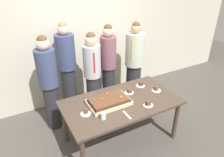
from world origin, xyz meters
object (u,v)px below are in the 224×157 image
drink_cup_nearest (103,116)px  plated_slice_near_right (156,90)px  plated_slice_far_left (129,92)px  person_striped_tie_right (108,64)px  person_left_edge_reaching (49,83)px  person_green_shirt_behind (67,68)px  plated_slice_far_right (86,113)px  person_far_right_suit (93,74)px  cake_server_utensil (127,115)px  plated_slice_near_left (148,104)px  party_table (121,106)px  plated_slice_center_front (141,85)px  person_serving_front (134,63)px  sheet_cake (109,101)px

drink_cup_nearest → plated_slice_near_right: bearing=12.2°
plated_slice_far_left → person_striped_tie_right: person_striped_tie_right is taller
plated_slice_near_right → person_left_edge_reaching: person_left_edge_reaching is taller
plated_slice_far_left → person_green_shirt_behind: bearing=122.4°
person_left_edge_reaching → person_green_shirt_behind: bearing=90.7°
plated_slice_far_right → drink_cup_nearest: 0.27m
person_far_right_suit → cake_server_utensil: bearing=6.8°
plated_slice_far_left → drink_cup_nearest: bearing=-149.5°
plated_slice_near_left → person_striped_tie_right: bearing=87.9°
plated_slice_near_right → plated_slice_far_left: same height
party_table → plated_slice_far_left: 0.30m
cake_server_utensil → person_left_edge_reaching: person_left_edge_reaching is taller
plated_slice_near_left → person_green_shirt_behind: bearing=116.2°
plated_slice_near_right → drink_cup_nearest: drink_cup_nearest is taller
plated_slice_center_front → cake_server_utensil: (-0.63, -0.57, -0.02)m
plated_slice_far_right → cake_server_utensil: size_ratio=0.75×
plated_slice_near_left → person_serving_front: person_serving_front is taller
plated_slice_near_left → person_striped_tie_right: (0.05, 1.38, 0.09)m
party_table → person_far_right_suit: bearing=96.4°
person_green_shirt_behind → person_far_right_suit: size_ratio=1.08×
plated_slice_center_front → person_serving_front: bearing=66.1°
plated_slice_near_right → person_striped_tie_right: (-0.32, 1.10, 0.09)m
plated_slice_far_left → person_serving_front: bearing=51.8°
plated_slice_center_front → sheet_cake: bearing=-164.1°
plated_slice_near_right → drink_cup_nearest: size_ratio=1.50×
sheet_cake → person_far_right_suit: 0.84m
plated_slice_near_right → plated_slice_far_right: 1.27m
plated_slice_center_front → person_serving_front: person_serving_front is taller
person_left_edge_reaching → person_serving_front: bearing=51.3°
plated_slice_far_left → person_green_shirt_behind: (-0.69, 1.08, 0.13)m
plated_slice_center_front → drink_cup_nearest: (-0.96, -0.49, 0.02)m
plated_slice_near_right → cake_server_utensil: plated_slice_near_right is taller
person_green_shirt_behind → plated_slice_near_right: bearing=30.4°
plated_slice_far_left → plated_slice_center_front: size_ratio=1.00×
drink_cup_nearest → plated_slice_far_left: bearing=30.5°
person_far_right_suit → person_left_edge_reaching: 0.78m
drink_cup_nearest → plated_slice_near_left: bearing=-2.9°
person_green_shirt_behind → person_far_right_suit: bearing=31.9°
drink_cup_nearest → person_striped_tie_right: 1.55m
plated_slice_far_right → cake_server_utensil: plated_slice_far_right is taller
cake_server_utensil → person_striped_tie_right: person_striped_tie_right is taller
sheet_cake → person_serving_front: (1.02, 0.85, 0.07)m
sheet_cake → plated_slice_near_left: size_ratio=4.18×
plated_slice_near_left → plated_slice_far_left: plated_slice_near_left is taller
party_table → plated_slice_near_left: plated_slice_near_left is taller
sheet_cake → person_far_right_suit: size_ratio=0.38×
cake_server_utensil → person_striped_tie_right: bearing=72.5°
plated_slice_near_right → cake_server_utensil: (-0.77, -0.33, -0.02)m
person_serving_front → person_far_right_suit: bearing=-38.6°
plated_slice_center_front → plated_slice_far_right: bearing=-166.5°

